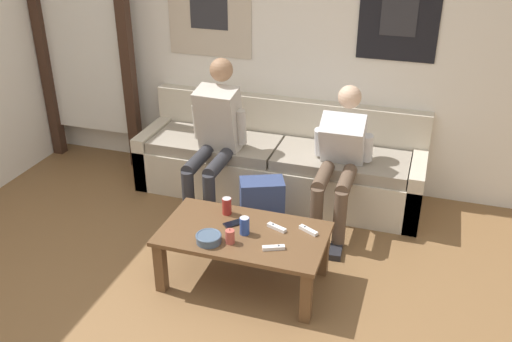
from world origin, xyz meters
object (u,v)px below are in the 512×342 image
drink_can_blue (245,226)px  coffee_table (243,241)px  ceramic_bowl (209,238)px  drink_can_red (227,206)px  game_controller_far_center (277,228)px  backpack (262,209)px  cell_phone (234,223)px  game_controller_near_right (274,248)px  pillar_candle (230,237)px  person_seated_teen (340,156)px  couch (279,164)px  person_seated_adult (215,134)px  game_controller_near_left (308,230)px

drink_can_blue → coffee_table: bearing=133.9°
ceramic_bowl → drink_can_blue: 0.26m
drink_can_red → game_controller_far_center: drink_can_red is taller
backpack → drink_can_red: (-0.13, -0.43, 0.24)m
drink_can_blue → cell_phone: size_ratio=0.86×
drink_can_red → game_controller_near_right: drink_can_red is taller
pillar_candle → drink_can_blue: 0.14m
game_controller_far_center → person_seated_teen: bearing=73.8°
ceramic_bowl → drink_can_blue: (0.19, 0.17, 0.03)m
coffee_table → drink_can_red: size_ratio=9.02×
backpack → game_controller_far_center: bearing=-62.8°
couch → pillar_candle: bearing=-86.8°
couch → coffee_table: 1.32m
person_seated_adult → backpack: (0.51, -0.33, -0.44)m
backpack → drink_can_blue: drink_can_blue is taller
game_controller_near_right → couch: bearing=104.5°
drink_can_blue → pillar_candle: bearing=-112.9°
pillar_candle → drink_can_blue: (0.06, 0.13, 0.01)m
backpack → game_controller_far_center: backpack is taller
couch → game_controller_far_center: (0.33, -1.21, 0.14)m
drink_can_blue → cell_phone: drink_can_blue is taller
person_seated_teen → drink_can_red: (-0.65, -0.80, -0.13)m
couch → coffee_table: couch is taller
game_controller_near_left → drink_can_blue: bearing=-159.2°
couch → drink_can_red: (-0.06, -1.13, 0.19)m
person_seated_adult → drink_can_blue: size_ratio=10.04×
ceramic_bowl → person_seated_adult: bearing=109.4°
backpack → game_controller_far_center: (0.26, -0.51, 0.19)m
coffee_table → game_controller_far_center: 0.24m
game_controller_near_right → game_controller_far_center: bearing=101.3°
game_controller_far_center → pillar_candle: bearing=-134.4°
drink_can_red → backpack: bearing=73.3°
person_seated_adult → drink_can_blue: bearing=-58.6°
game_controller_near_left → game_controller_far_center: (-0.21, -0.03, 0.00)m
couch → drink_can_blue: (0.14, -1.33, 0.19)m
ceramic_bowl → game_controller_far_center: (0.38, 0.29, -0.02)m
game_controller_near_left → cell_phone: size_ratio=0.99×
game_controller_near_right → person_seated_adult: bearing=127.4°
person_seated_adult → drink_can_red: bearing=-63.0°
person_seated_adult → ceramic_bowl: bearing=-70.6°
backpack → cell_phone: size_ratio=3.28×
backpack → ceramic_bowl: backpack is taller
person_seated_adult → game_controller_near_left: person_seated_adult is taller
person_seated_teen → cell_phone: bearing=-121.3°
person_seated_teen → drink_can_blue: size_ratio=8.69×
coffee_table → pillar_candle: bearing=-105.9°
backpack → drink_can_blue: 0.68m
person_seated_adult → drink_can_red: 0.87m
pillar_candle → cell_phone: pillar_candle is taller
coffee_table → game_controller_far_center: (0.20, 0.10, 0.08)m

